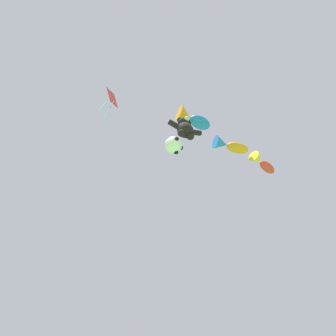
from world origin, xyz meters
TOP-DOWN VIEW (x-y plane):
  - teddy_bear_kite at (0.90, 3.54)m, footprint 1.72×0.76m
  - soccer_ball_kite at (0.36, 3.74)m, footprint 0.79×0.78m
  - fish_kite_cobalt at (1.52, 3.67)m, footprint 1.99×0.97m
  - fish_kite_tangerine at (4.42, 4.51)m, footprint 2.26×0.95m
  - fish_kite_crimson at (6.70, 4.65)m, footprint 2.08×1.23m
  - diamond_kite at (-2.89, 4.29)m, footprint 0.84×0.91m

SIDE VIEW (x-z plane):
  - soccer_ball_kite at x=0.36m, z-range 9.10..9.82m
  - teddy_bear_kite at x=0.90m, z-range 10.27..12.01m
  - fish_kite_crimson at x=6.70m, z-range 12.47..13.18m
  - fish_kite_cobalt at x=1.52m, z-range 12.57..13.48m
  - diamond_kite at x=-2.89m, z-range 11.55..14.74m
  - fish_kite_tangerine at x=4.42m, z-range 12.88..13.72m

